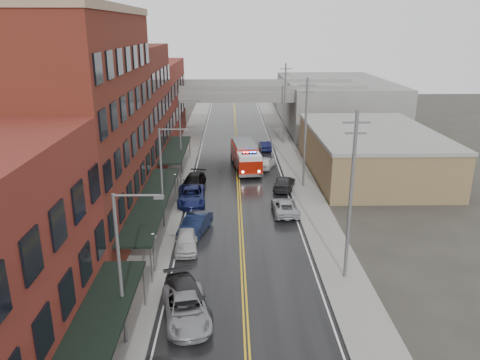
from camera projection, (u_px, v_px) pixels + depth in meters
name	position (u px, v px, depth m)	size (l,w,h in m)	color
road	(239.00, 203.00, 47.38)	(11.00, 160.00, 0.02)	black
sidewalk_left	(167.00, 203.00, 47.22)	(3.00, 160.00, 0.15)	slate
sidewalk_right	(311.00, 202.00, 47.50)	(3.00, 160.00, 0.15)	slate
curb_left	(184.00, 203.00, 47.25)	(0.30, 160.00, 0.15)	gray
curb_right	(295.00, 202.00, 47.47)	(0.30, 160.00, 0.15)	gray
brick_building_b	(76.00, 131.00, 37.67)	(9.00, 20.00, 18.00)	#612919
brick_building_c	(124.00, 112.00, 54.77)	(9.00, 15.00, 15.00)	#5B231B
brick_building_far	(150.00, 102.00, 71.86)	(9.00, 20.00, 12.00)	maroon
tan_building	(370.00, 153.00, 56.41)	(14.00, 22.00, 5.00)	brown
right_far_block	(335.00, 102.00, 84.48)	(18.00, 30.00, 8.00)	slate
awning_0	(88.00, 345.00, 21.61)	(2.60, 16.00, 3.09)	black
awning_1	(153.00, 200.00, 39.66)	(2.60, 18.00, 3.09)	black
awning_2	(176.00, 149.00, 56.28)	(2.60, 13.00, 3.09)	black
globe_lamp_1	(153.00, 244.00, 33.24)	(0.44, 0.44, 3.12)	#59595B
globe_lamp_2	(175.00, 182.00, 46.54)	(0.44, 0.44, 3.12)	#59595B
street_lamp_0	(124.00, 261.00, 24.74)	(2.64, 0.22, 9.00)	#59595B
street_lamp_1	(164.00, 172.00, 39.94)	(2.64, 0.22, 9.00)	#59595B
street_lamp_2	(182.00, 132.00, 55.14)	(2.64, 0.22, 9.00)	#59595B
utility_pole_0	(351.00, 195.00, 31.31)	(1.80, 0.24, 12.00)	#59595B
utility_pole_1	(305.00, 131.00, 50.30)	(1.80, 0.24, 12.00)	#59595B
utility_pole_2	(285.00, 103.00, 69.30)	(1.80, 0.24, 12.00)	#59595B
overpass	(236.00, 98.00, 75.92)	(40.00, 10.00, 7.50)	slate
fire_truck	(246.00, 156.00, 57.98)	(4.33, 9.11, 3.23)	maroon
parked_car_left_2	(186.00, 309.00, 28.26)	(2.60, 5.65, 1.57)	gray
parked_car_left_3	(187.00, 298.00, 29.30)	(2.27, 5.58, 1.62)	#262629
parked_car_left_4	(186.00, 240.00, 37.35)	(1.79, 4.46, 1.52)	#BEBEBE
parked_car_left_5	(195.00, 225.00, 40.22)	(1.72, 4.94, 1.63)	black
parked_car_left_6	(191.00, 195.00, 47.14)	(2.69, 5.84, 1.62)	#151D51
parked_car_left_7	(193.00, 181.00, 51.61)	(2.12, 5.20, 1.51)	black
parked_car_right_0	(285.00, 207.00, 44.57)	(2.30, 5.00, 1.39)	#9DA1A5
parked_car_right_1	(284.00, 183.00, 51.25)	(2.00, 4.91, 1.42)	#262729
parked_car_right_2	(266.00, 163.00, 58.88)	(1.72, 4.27, 1.46)	white
parked_car_right_3	(265.00, 146.00, 67.50)	(1.45, 4.15, 1.37)	#0E1033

